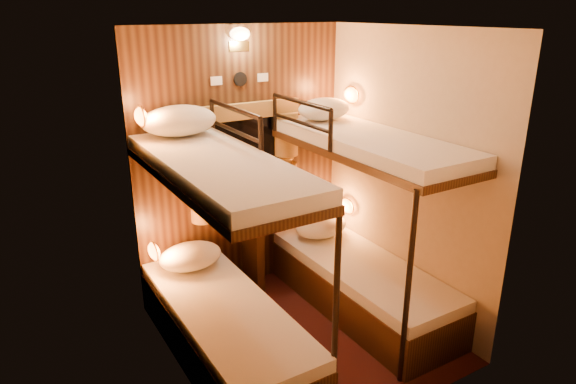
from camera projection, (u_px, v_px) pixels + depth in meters
floor at (302, 334)px, 4.21m from camera, size 2.10×2.10×0.00m
ceiling at (306, 27)px, 3.40m from camera, size 2.10×2.10×0.00m
wall_back at (241, 163)px, 4.65m from camera, size 2.40×0.00×2.40m
wall_front at (403, 250)px, 2.96m from camera, size 2.40×0.00×2.40m
wall_left at (174, 224)px, 3.32m from camera, size 0.00×2.40×2.40m
wall_right at (404, 175)px, 4.29m from camera, size 0.00×2.40×2.40m
back_panel at (242, 163)px, 4.64m from camera, size 2.00×0.03×2.40m
bunk_left at (224, 292)px, 3.76m from camera, size 0.72×1.90×1.82m
bunk_right at (362, 251)px, 4.39m from camera, size 0.72×1.90×1.82m
window at (243, 166)px, 4.62m from camera, size 1.00×0.12×0.79m
curtains at (245, 158)px, 4.57m from camera, size 1.10×0.22×1.00m
back_fixtures at (240, 43)px, 4.26m from camera, size 0.54×0.09×0.48m
reading_lamps at (259, 168)px, 4.35m from camera, size 2.00×0.20×1.25m
table at (253, 249)px, 4.75m from camera, size 0.50×0.34×0.66m
bottle_left at (239, 219)px, 4.54m from camera, size 0.08×0.08×0.26m
bottle_right at (266, 212)px, 4.69m from camera, size 0.07×0.07×0.26m
sachet_a at (261, 224)px, 4.71m from camera, size 0.08×0.06×0.01m
sachet_b at (262, 219)px, 4.81m from camera, size 0.07×0.05×0.01m
pillow_lower_left at (190, 256)px, 4.29m from camera, size 0.53×0.38×0.21m
pillow_lower_right at (321, 226)px, 4.90m from camera, size 0.53×0.38×0.21m
pillow_upper_left at (179, 121)px, 3.94m from camera, size 0.59×0.42×0.23m
pillow_upper_right at (324, 109)px, 4.51m from camera, size 0.49×0.35×0.19m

